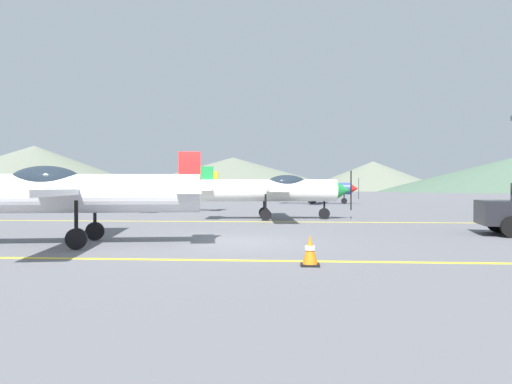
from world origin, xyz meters
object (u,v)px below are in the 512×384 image
object	(u,v)px
airplane_near	(68,192)
airplane_back	(318,188)
airplane_far	(165,189)
traffic_cone_front	(310,251)
airplane_mid	(275,190)

from	to	relation	value
airplane_near	airplane_back	world-z (taller)	same
airplane_near	airplane_far	size ratio (longest dim) A/B	1.00
airplane_far	airplane_back	bearing A→B (deg)	52.38
airplane_back	traffic_cone_front	bearing A→B (deg)	-93.08
airplane_mid	airplane_far	size ratio (longest dim) A/B	1.00
airplane_mid	airplane_back	xyz separation A→B (m)	(3.00, 20.77, 0.00)
airplane_back	airplane_near	bearing A→B (deg)	-104.32
airplane_near	airplane_far	bearing A→B (deg)	96.96
airplane_near	airplane_far	xyz separation A→B (m)	(-2.19, 17.96, 0.00)
airplane_back	airplane_mid	bearing A→B (deg)	-98.21
airplane_far	traffic_cone_front	xyz separation A→B (m)	(8.30, -20.88, -1.08)
airplane_near	traffic_cone_front	xyz separation A→B (m)	(6.11, -2.92, -1.08)
airplane_mid	airplane_far	distance (m)	10.44
airplane_back	traffic_cone_front	size ratio (longest dim) A/B	13.74
traffic_cone_front	airplane_mid	bearing A→B (deg)	95.02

